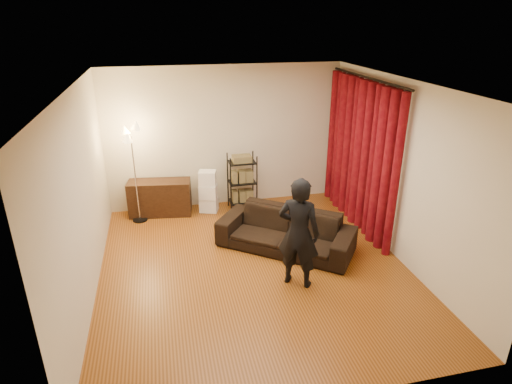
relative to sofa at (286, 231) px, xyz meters
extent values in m
plane|color=brown|center=(-0.62, -0.44, -0.31)|extent=(5.00, 5.00, 0.00)
plane|color=white|center=(-0.62, -0.44, 2.39)|extent=(5.00, 5.00, 0.00)
plane|color=beige|center=(-0.62, 2.06, 1.04)|extent=(5.00, 0.00, 5.00)
plane|color=beige|center=(-0.62, -2.94, 1.04)|extent=(5.00, 0.00, 5.00)
plane|color=beige|center=(-2.87, -0.44, 1.04)|extent=(0.00, 5.00, 5.00)
plane|color=beige|center=(1.63, -0.44, 1.04)|extent=(0.00, 5.00, 5.00)
cylinder|color=black|center=(1.53, 0.69, 2.27)|extent=(0.04, 2.65, 0.04)
imported|color=black|center=(0.00, 0.00, 0.00)|extent=(2.22, 1.96, 0.63)
imported|color=black|center=(-0.11, -0.96, 0.48)|extent=(0.69, 0.64, 1.59)
cube|color=#321C0F|center=(-1.93, 1.79, 0.02)|extent=(1.19, 0.59, 0.67)
camera|label=1|loc=(-1.82, -5.82, 3.21)|focal=30.00mm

